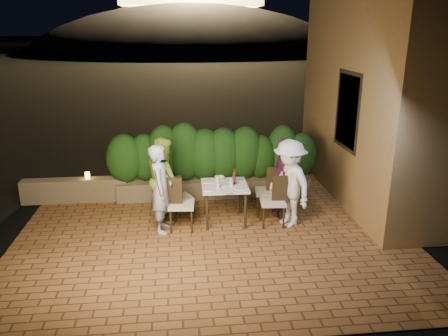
{
  "coord_description": "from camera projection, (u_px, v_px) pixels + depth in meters",
  "views": [
    {
      "loc": [
        -0.57,
        -6.75,
        3.57
      ],
      "look_at": [
        0.28,
        1.02,
        1.05
      ],
      "focal_mm": 35.0,
      "sensor_mm": 36.0,
      "label": 1
    }
  ],
  "objects": [
    {
      "name": "ground",
      "position": [
        215.0,
        245.0,
        7.55
      ],
      "size": [
        400.0,
        400.0,
        0.0
      ],
      "primitive_type": "plane",
      "color": "black",
      "rests_on": "ground"
    },
    {
      "name": "dining_table",
      "position": [
        225.0,
        203.0,
        8.33
      ],
      "size": [
        0.87,
        0.87,
        0.75
      ],
      "primitive_type": null,
      "rotation": [
        0.0,
        0.0,
        -0.02
      ],
      "color": "white",
      "rests_on": "ground"
    },
    {
      "name": "diner_blue",
      "position": [
        161.0,
        189.0,
        7.81
      ],
      "size": [
        0.44,
        0.63,
        1.63
      ],
      "primitive_type": "imported",
      "rotation": [
        0.0,
        0.0,
        1.48
      ],
      "color": "#A2B1D0",
      "rests_on": "ground"
    },
    {
      "name": "chair_right_back",
      "position": [
        267.0,
        190.0,
        8.64
      ],
      "size": [
        0.51,
        0.51,
        0.99
      ],
      "primitive_type": null,
      "rotation": [
        0.0,
        0.0,
        3.02
      ],
      "color": "black",
      "rests_on": "ground"
    },
    {
      "name": "chair_right_front",
      "position": [
        273.0,
        201.0,
        8.16
      ],
      "size": [
        0.49,
        0.49,
        0.97
      ],
      "primitive_type": null,
      "rotation": [
        0.0,
        0.0,
        3.05
      ],
      "color": "black",
      "rests_on": "ground"
    },
    {
      "name": "chair_left_front",
      "position": [
        181.0,
        204.0,
        7.99
      ],
      "size": [
        0.5,
        0.5,
        1.0
      ],
      "primitive_type": null,
      "rotation": [
        0.0,
        0.0,
        -0.08
      ],
      "color": "black",
      "rests_on": "ground"
    },
    {
      "name": "beer_bottle",
      "position": [
        234.0,
        176.0,
        8.21
      ],
      "size": [
        0.06,
        0.06,
        0.31
      ],
      "primitive_type": null,
      "color": "#4D1F0C",
      "rests_on": "dining_table"
    },
    {
      "name": "diner_green",
      "position": [
        165.0,
        179.0,
        8.32
      ],
      "size": [
        0.78,
        0.91,
        1.65
      ],
      "primitive_type": "imported",
      "rotation": [
        0.0,
        0.0,
        1.78
      ],
      "color": "#95BB3A",
      "rests_on": "ground"
    },
    {
      "name": "chair_left_back",
      "position": [
        181.0,
        197.0,
        8.5
      ],
      "size": [
        0.52,
        0.52,
        0.87
      ],
      "primitive_type": null,
      "rotation": [
        0.0,
        0.0,
        0.37
      ],
      "color": "black",
      "rests_on": "ground"
    },
    {
      "name": "terrace_floor",
      "position": [
        212.0,
        235.0,
        8.04
      ],
      "size": [
        7.0,
        6.0,
        0.15
      ],
      "primitive_type": "cube",
      "color": "brown",
      "rests_on": "ground"
    },
    {
      "name": "window_pane",
      "position": [
        349.0,
        111.0,
        8.64
      ],
      "size": [
        0.08,
        1.0,
        1.4
      ],
      "primitive_type": "cube",
      "color": "black",
      "rests_on": "building_wall"
    },
    {
      "name": "diner_white",
      "position": [
        289.0,
        183.0,
        8.06
      ],
      "size": [
        0.98,
        1.22,
        1.66
      ],
      "primitive_type": "imported",
      "rotation": [
        0.0,
        0.0,
        -1.17
      ],
      "color": "white",
      "rests_on": "ground"
    },
    {
      "name": "bowl",
      "position": [
        220.0,
        178.0,
        8.52
      ],
      "size": [
        0.22,
        0.22,
        0.05
      ],
      "primitive_type": "imported",
      "rotation": [
        0.0,
        0.0,
        0.16
      ],
      "color": "white",
      "rests_on": "dining_table"
    },
    {
      "name": "building_wall",
      "position": [
        378.0,
        82.0,
        9.04
      ],
      "size": [
        1.6,
        5.0,
        5.0
      ],
      "primitive_type": "cube",
      "color": "#9F773E",
      "rests_on": "ground"
    },
    {
      "name": "window_frame",
      "position": [
        348.0,
        111.0,
        8.64
      ],
      "size": [
        0.06,
        1.15,
        1.55
      ],
      "primitive_type": "cube",
      "color": "black",
      "rests_on": "building_wall"
    },
    {
      "name": "hill",
      "position": [
        193.0,
        80.0,
        65.74
      ],
      "size": [
        52.0,
        40.0,
        22.0
      ],
      "primitive_type": "ellipsoid",
      "color": "black",
      "rests_on": "ground"
    },
    {
      "name": "planter",
      "position": [
        214.0,
        187.0,
        9.68
      ],
      "size": [
        4.2,
        0.55,
        0.4
      ],
      "primitive_type": "cube",
      "color": "#706347",
      "rests_on": "ground"
    },
    {
      "name": "plate_sw",
      "position": [
        207.0,
        181.0,
        8.38
      ],
      "size": [
        0.24,
        0.24,
        0.01
      ],
      "primitive_type": "cylinder",
      "color": "white",
      "rests_on": "dining_table"
    },
    {
      "name": "plate_nw",
      "position": [
        209.0,
        189.0,
        7.96
      ],
      "size": [
        0.2,
        0.2,
        0.01
      ],
      "primitive_type": "cylinder",
      "color": "white",
      "rests_on": "dining_table"
    },
    {
      "name": "hedge",
      "position": [
        214.0,
        155.0,
        9.45
      ],
      "size": [
        4.0,
        0.7,
        1.1
      ],
      "primitive_type": null,
      "color": "#194111",
      "rests_on": "planter"
    },
    {
      "name": "plate_ne",
      "position": [
        240.0,
        188.0,
        8.02
      ],
      "size": [
        0.24,
        0.24,
        0.01
      ],
      "primitive_type": "cylinder",
      "color": "white",
      "rests_on": "dining_table"
    },
    {
      "name": "glass_ne",
      "position": [
        231.0,
        183.0,
        8.12
      ],
      "size": [
        0.07,
        0.07,
        0.12
      ],
      "primitive_type": "cylinder",
      "color": "silver",
      "rests_on": "dining_table"
    },
    {
      "name": "glass_nw",
      "position": [
        218.0,
        186.0,
        8.03
      ],
      "size": [
        0.06,
        0.06,
        0.1
      ],
      "primitive_type": "cylinder",
      "color": "silver",
      "rests_on": "dining_table"
    },
    {
      "name": "parapet_lamp",
      "position": [
        87.0,
        176.0,
        9.28
      ],
      "size": [
        0.1,
        0.1,
        0.14
      ],
      "primitive_type": "cylinder",
      "color": "orange",
      "rests_on": "parapet"
    },
    {
      "name": "diner_purple",
      "position": [
        283.0,
        177.0,
        8.57
      ],
      "size": [
        0.52,
        0.96,
        1.56
      ],
      "primitive_type": "imported",
      "rotation": [
        0.0,
        0.0,
        -1.73
      ],
      "color": "#6A2362",
      "rests_on": "ground"
    },
    {
      "name": "plate_centre",
      "position": [
        223.0,
        185.0,
        8.19
      ],
      "size": [
        0.21,
        0.21,
        0.01
      ],
      "primitive_type": "cylinder",
      "color": "white",
      "rests_on": "dining_table"
    },
    {
      "name": "glass_sw",
      "position": [
        218.0,
        179.0,
        8.39
      ],
      "size": [
        0.06,
        0.06,
        0.1
      ],
      "primitive_type": "cylinder",
      "color": "silver",
      "rests_on": "dining_table"
    },
    {
      "name": "glass_se",
      "position": [
        231.0,
        180.0,
        8.32
      ],
      "size": [
        0.06,
        0.06,
        0.1
      ],
      "primitive_type": "cylinder",
      "color": "silver",
      "rests_on": "dining_table"
    },
    {
      "name": "parapet",
      "position": [
        75.0,
        190.0,
        9.35
      ],
      "size": [
        2.2,
        0.3,
        0.5
      ],
      "primitive_type": "cube",
      "color": "#706347",
      "rests_on": "ground"
    },
    {
      "name": "plate_front",
      "position": [
        228.0,
        191.0,
        7.88
      ],
      "size": [
        0.24,
        0.24,
        0.01
      ],
      "primitive_type": "cylinder",
      "color": "white",
      "rests_on": "dining_table"
    },
    {
      "name": "plate_se",
      "position": [
        239.0,
        180.0,
        8.47
      ],
      "size": [
        0.21,
        0.21,
        0.01
      ],
      "primitive_type": "cylinder",
      "color": "white",
      "rests_on": "dining_table"
    }
  ]
}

